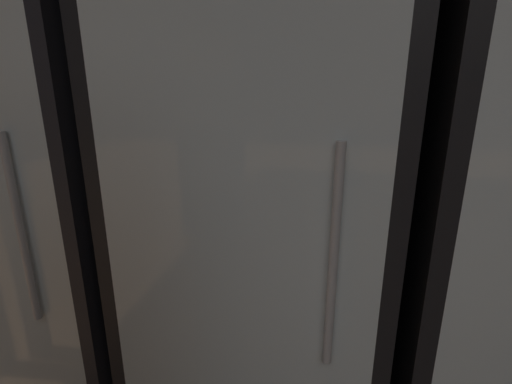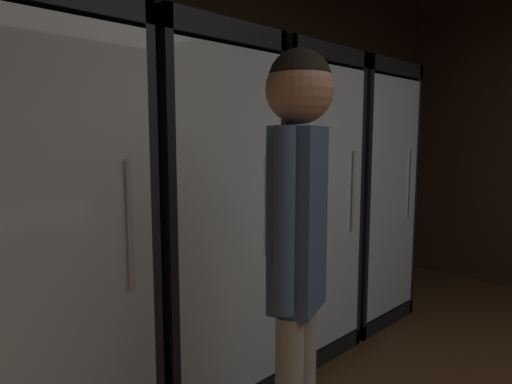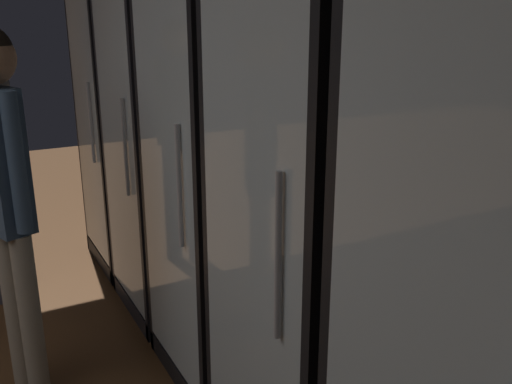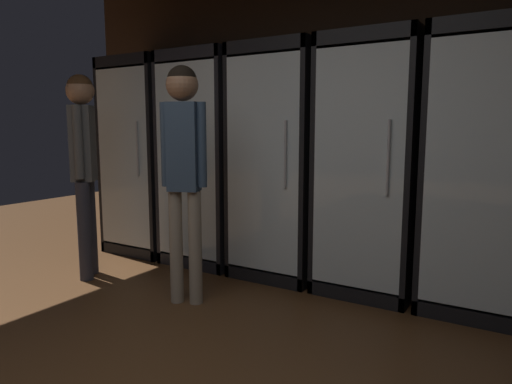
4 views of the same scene
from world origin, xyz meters
name	(u,v)px [view 1 (image 1 of 4)]	position (x,y,z in m)	size (l,w,h in m)	color
wall_back	(431,87)	(0.00, 3.03, 1.40)	(6.00, 0.06, 2.80)	#382619
cooler_left	(65,216)	(-1.29, 2.70, 0.94)	(0.72, 0.69, 1.91)	black
cooler_center	(265,234)	(-0.53, 2.70, 0.93)	(0.72, 0.69, 1.91)	black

